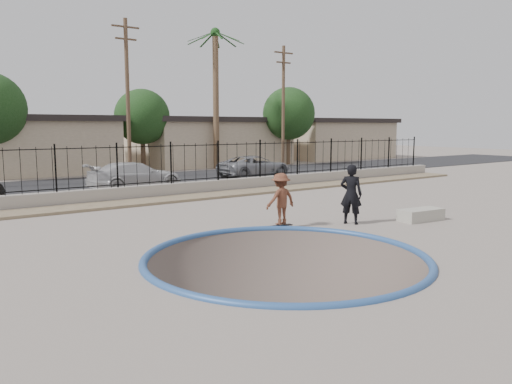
{
  "coord_description": "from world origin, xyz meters",
  "views": [
    {
      "loc": [
        -7.53,
        -10.21,
        3.2
      ],
      "look_at": [
        1.26,
        2.0,
        1.2
      ],
      "focal_mm": 35.0,
      "sensor_mm": 36.0,
      "label": 1
    }
  ],
  "objects": [
    {
      "name": "ground",
      "position": [
        0.0,
        12.0,
        -1.1
      ],
      "size": [
        120.0,
        120.0,
        2.2
      ],
      "primitive_type": "cube",
      "color": "slate",
      "rests_on": "ground"
    },
    {
      "name": "bowl_pit",
      "position": [
        0.0,
        -1.0,
        0.0
      ],
      "size": [
        6.84,
        6.84,
        1.8
      ],
      "primitive_type": null,
      "color": "brown",
      "rests_on": "ground"
    },
    {
      "name": "coping_ring",
      "position": [
        0.0,
        -1.0,
        0.0
      ],
      "size": [
        7.04,
        7.04,
        0.2
      ],
      "primitive_type": "torus",
      "color": "#2B518D",
      "rests_on": "ground"
    },
    {
      "name": "rock_strip",
      "position": [
        0.0,
        9.2,
        0.06
      ],
      "size": [
        42.0,
        1.6,
        0.11
      ],
      "primitive_type": "cube",
      "color": "#978763",
      "rests_on": "ground"
    },
    {
      "name": "retaining_wall",
      "position": [
        0.0,
        10.3,
        0.3
      ],
      "size": [
        42.0,
        0.45,
        0.6
      ],
      "primitive_type": "cube",
      "color": "#A1978D",
      "rests_on": "ground"
    },
    {
      "name": "fence",
      "position": [
        0.0,
        10.3,
        1.5
      ],
      "size": [
        40.0,
        0.04,
        1.8
      ],
      "color": "black",
      "rests_on": "retaining_wall"
    },
    {
      "name": "street",
      "position": [
        0.0,
        17.0,
        0.02
      ],
      "size": [
        90.0,
        8.0,
        0.04
      ],
      "primitive_type": "cube",
      "color": "black",
      "rests_on": "ground"
    },
    {
      "name": "house_center",
      "position": [
        0.0,
        26.5,
        1.97
      ],
      "size": [
        10.6,
        8.6,
        3.9
      ],
      "color": "tan",
      "rests_on": "ground"
    },
    {
      "name": "house_east",
      "position": [
        14.0,
        26.5,
        1.97
      ],
      "size": [
        12.6,
        8.6,
        3.9
      ],
      "color": "tan",
      "rests_on": "ground"
    },
    {
      "name": "house_east_far",
      "position": [
        28.0,
        26.5,
        1.97
      ],
      "size": [
        11.6,
        8.6,
        3.9
      ],
      "color": "tan",
      "rests_on": "ground"
    },
    {
      "name": "palm_right",
      "position": [
        12.0,
        22.0,
        7.33
      ],
      "size": [
        2.3,
        2.3,
        10.3
      ],
      "color": "brown",
      "rests_on": "ground"
    },
    {
      "name": "utility_pole_mid",
      "position": [
        4.0,
        19.0,
        4.96
      ],
      "size": [
        1.7,
        0.24,
        9.5
      ],
      "color": "#473323",
      "rests_on": "ground"
    },
    {
      "name": "utility_pole_right",
      "position": [
        16.0,
        19.0,
        4.7
      ],
      "size": [
        1.7,
        0.24,
        9.0
      ],
      "color": "#473323",
      "rests_on": "ground"
    },
    {
      "name": "street_tree_mid",
      "position": [
        7.0,
        24.0,
        3.84
      ],
      "size": [
        3.96,
        3.96,
        5.83
      ],
      "color": "#473323",
      "rests_on": "ground"
    },
    {
      "name": "street_tree_right",
      "position": [
        19.0,
        22.0,
        4.19
      ],
      "size": [
        4.32,
        4.32,
        6.36
      ],
      "color": "#473323",
      "rests_on": "ground"
    },
    {
      "name": "skater",
      "position": [
        2.18,
        1.94,
        0.82
      ],
      "size": [
        1.06,
        0.61,
        1.63
      ],
      "primitive_type": "imported",
      "rotation": [
        0.0,
        0.0,
        3.14
      ],
      "color": "brown",
      "rests_on": "ground"
    },
    {
      "name": "skateboard",
      "position": [
        2.18,
        1.94,
        0.06
      ],
      "size": [
        0.83,
        0.28,
        0.07
      ],
      "rotation": [
        0.0,
        0.0,
        -0.09
      ],
      "color": "black",
      "rests_on": "ground"
    },
    {
      "name": "videographer",
      "position": [
        4.42,
        1.06,
        0.98
      ],
      "size": [
        0.78,
        0.86,
        1.97
      ],
      "primitive_type": "imported",
      "rotation": [
        0.0,
        0.0,
        2.13
      ],
      "color": "black",
      "rests_on": "ground"
    },
    {
      "name": "concrete_ledge",
      "position": [
        6.77,
        0.05,
        0.2
      ],
      "size": [
        1.67,
        0.87,
        0.4
      ],
      "primitive_type": "cube",
      "rotation": [
        0.0,
        0.0,
        -0.11
      ],
      "color": "#A39F90",
      "rests_on": "ground"
    },
    {
      "name": "car_c",
      "position": [
        2.05,
        13.4,
        0.72
      ],
      "size": [
        4.81,
        2.11,
        1.38
      ],
      "primitive_type": "imported",
      "rotation": [
        0.0,
        0.0,
        1.61
      ],
      "color": "#BCBCBE",
      "rests_on": "street"
    },
    {
      "name": "car_d",
      "position": [
        10.52,
        15.0,
        0.7
      ],
      "size": [
        4.92,
        2.53,
        1.33
      ],
      "primitive_type": "imported",
      "rotation": [
        0.0,
        0.0,
        1.64
      ],
      "color": "gray",
      "rests_on": "street"
    }
  ]
}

